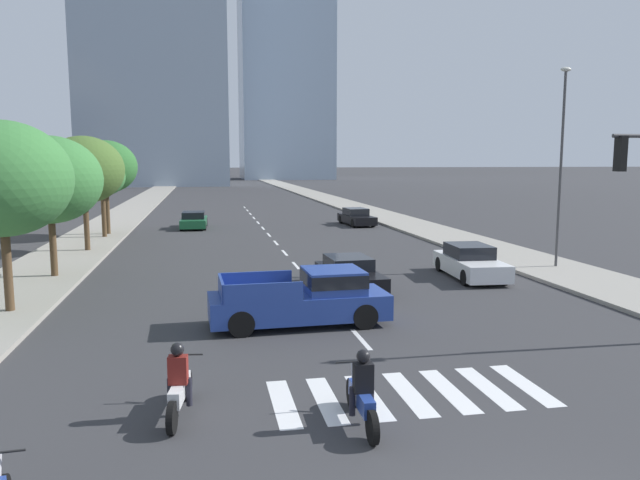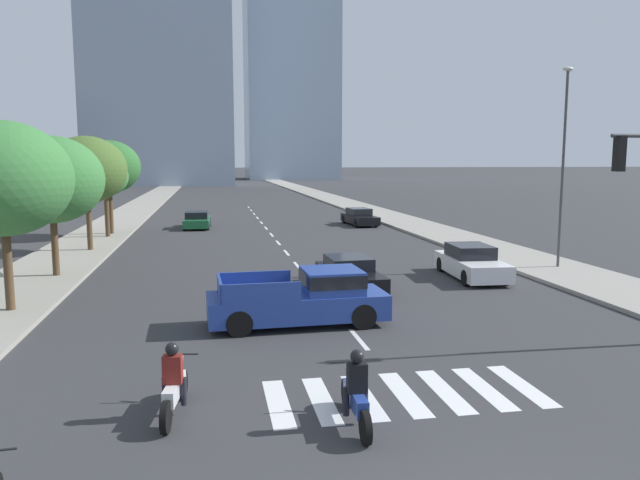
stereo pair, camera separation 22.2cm
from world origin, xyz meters
name	(u,v)px [view 2 (the right image)]	position (x,y,z in m)	size (l,w,h in m)	color
sidewalk_east	(451,236)	(11.19, 30.00, 0.07)	(4.00, 260.00, 0.15)	gray
sidewalk_west	(84,245)	(-11.19, 30.00, 0.07)	(4.00, 260.00, 0.15)	gray
crosswalk_near	(404,394)	(0.00, 5.56, 0.00)	(5.85, 2.52, 0.01)	silver
lane_divider_center	(272,235)	(0.00, 33.56, 0.00)	(0.14, 50.00, 0.01)	silver
motorcycle_lead	(356,395)	(-1.38, 4.28, 0.58)	(0.70, 2.20, 1.49)	black
motorcycle_third	(174,386)	(-4.75, 5.35, 0.58)	(0.70, 2.21, 1.49)	black
pickup_truck	(306,298)	(-1.21, 11.33, 0.81)	(5.39, 2.12, 1.67)	navy
sedan_white_0	(471,263)	(6.83, 17.34, 0.63)	(2.11, 4.77, 1.38)	silver
sedan_black_1	(360,217)	(7.26, 38.43, 0.59)	(2.05, 4.69, 1.28)	black
sedan_black_2	(350,274)	(1.25, 16.08, 0.57)	(1.98, 4.40, 1.24)	black
sedan_green_3	(197,220)	(-4.95, 38.52, 0.57)	(1.96, 4.41, 1.22)	#1E6038
street_lamp_east	(564,155)	(11.49, 18.36, 5.18)	(0.50, 0.24, 8.82)	#3F3F42
street_tree_nearest	(2,179)	(-10.39, 14.28, 4.35)	(4.29, 4.29, 6.04)	#4C3823
street_tree_second	(51,180)	(-10.39, 20.25, 4.13)	(4.23, 4.23, 5.79)	#4C3823
street_tree_third	(86,170)	(-10.39, 27.64, 4.43)	(4.18, 4.18, 6.06)	#4C3823
street_tree_fourth	(105,177)	(-10.39, 33.40, 3.87)	(2.82, 2.82, 4.95)	#4C3823
street_tree_fifth	(109,167)	(-10.39, 34.94, 4.50)	(4.03, 4.03, 6.07)	#4C3823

